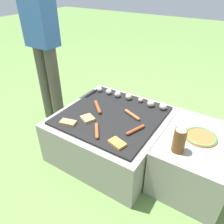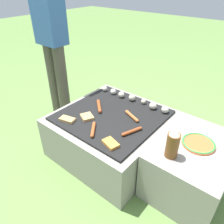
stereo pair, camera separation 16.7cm
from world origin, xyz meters
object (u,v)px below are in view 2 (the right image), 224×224
object	(u,v)px
sausage_front_center	(132,116)
condiment_bottle	(173,144)
fork_utensil	(205,126)
plate_colorful	(199,143)
person_standing	(50,28)

from	to	relation	value
sausage_front_center	condiment_bottle	xyz separation A→B (m)	(0.41, -0.19, 0.08)
condiment_bottle	sausage_front_center	bearing A→B (deg)	155.50
sausage_front_center	fork_utensil	xyz separation A→B (m)	(0.47, 0.23, -0.01)
sausage_front_center	plate_colorful	bearing A→B (deg)	1.73
sausage_front_center	fork_utensil	bearing A→B (deg)	26.28
person_standing	fork_utensil	xyz separation A→B (m)	(1.38, 0.19, -0.51)
person_standing	plate_colorful	size ratio (longest dim) A/B	7.47
fork_utensil	plate_colorful	bearing A→B (deg)	-81.16
person_standing	fork_utensil	world-z (taller)	person_standing
person_standing	condiment_bottle	bearing A→B (deg)	-9.68
plate_colorful	condiment_bottle	bearing A→B (deg)	-113.91
person_standing	condiment_bottle	size ratio (longest dim) A/B	7.93
sausage_front_center	condiment_bottle	bearing A→B (deg)	-24.50
fork_utensil	condiment_bottle	bearing A→B (deg)	-97.66
sausage_front_center	condiment_bottle	size ratio (longest dim) A/B	0.81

